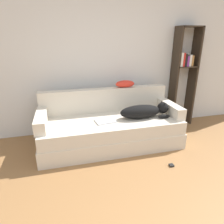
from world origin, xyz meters
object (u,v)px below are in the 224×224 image
(laptop, at_px, (105,121))
(bookshelf, at_px, (184,71))
(throw_pillow, at_px, (125,84))
(power_adapter, at_px, (171,165))
(couch, at_px, (111,132))
(dog, at_px, (144,111))

(laptop, xyz_separation_m, bookshelf, (1.67, 0.60, 0.59))
(laptop, height_order, throw_pillow, throw_pillow)
(bookshelf, bearing_deg, laptop, -160.21)
(laptop, distance_m, power_adapter, 1.13)
(laptop, bearing_deg, power_adapter, -51.56)
(power_adapter, bearing_deg, couch, 129.63)
(laptop, bearing_deg, dog, -8.10)
(couch, xyz_separation_m, dog, (0.54, -0.08, 0.34))
(bookshelf, bearing_deg, throw_pillow, -173.68)
(couch, xyz_separation_m, laptop, (-0.10, -0.08, 0.24))
(dog, xyz_separation_m, bookshelf, (1.03, 0.60, 0.49))
(dog, bearing_deg, throw_pillow, 111.63)
(throw_pillow, relative_size, bookshelf, 0.18)
(throw_pillow, bearing_deg, power_adapter, -75.39)
(laptop, relative_size, throw_pillow, 0.98)
(dog, relative_size, laptop, 2.49)
(laptop, xyz_separation_m, power_adapter, (0.76, -0.71, -0.45))
(couch, height_order, throw_pillow, throw_pillow)
(dog, relative_size, power_adapter, 13.88)
(throw_pillow, distance_m, power_adapter, 1.51)
(throw_pillow, bearing_deg, couch, -132.80)
(dog, distance_m, power_adapter, 0.91)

